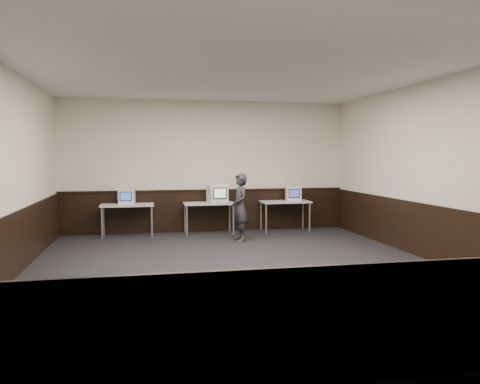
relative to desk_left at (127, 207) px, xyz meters
name	(u,v)px	position (x,y,z in m)	size (l,w,h in m)	color
floor	(239,269)	(1.90, -3.60, -0.68)	(8.00, 8.00, 0.00)	black
ceiling	(239,72)	(1.90, -3.60, 2.52)	(8.00, 8.00, 0.00)	white
back_wall	(206,167)	(1.90, 0.40, 0.92)	(7.00, 7.00, 0.00)	beige
front_wall	(341,190)	(1.90, -7.60, 0.92)	(7.00, 7.00, 0.00)	beige
left_wall	(6,174)	(-1.60, -3.60, 0.92)	(8.00, 8.00, 0.00)	beige
right_wall	(432,171)	(5.40, -3.60, 0.92)	(8.00, 8.00, 0.00)	beige
wainscot_back	(207,211)	(1.90, 0.38, -0.18)	(6.98, 0.04, 1.00)	black
wainscot_front	(338,326)	(1.90, -7.58, -0.18)	(6.98, 0.04, 1.00)	black
wainscot_left	(10,248)	(-1.58, -3.60, -0.18)	(0.04, 7.98, 1.00)	black
wainscot_right	(429,232)	(5.38, -3.60, -0.18)	(0.04, 7.98, 1.00)	black
wainscot_rail	(207,190)	(1.90, 0.36, 0.34)	(6.98, 0.06, 0.04)	black
desk_left	(127,207)	(0.00, 0.00, 0.00)	(1.20, 0.60, 0.75)	beige
desk_center	(209,205)	(1.90, 0.00, 0.00)	(1.20, 0.60, 0.75)	beige
desk_right	(285,204)	(3.80, 0.00, 0.00)	(1.20, 0.60, 0.75)	beige
emac_left	(127,196)	(-0.01, 0.02, 0.25)	(0.39, 0.41, 0.36)	white
emac_center	(217,193)	(2.10, -0.05, 0.29)	(0.49, 0.51, 0.44)	white
emac_right	(293,194)	(4.00, -0.02, 0.25)	(0.43, 0.44, 0.36)	white
person	(240,207)	(2.44, -1.08, 0.06)	(0.54, 0.35, 1.48)	#292A2E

